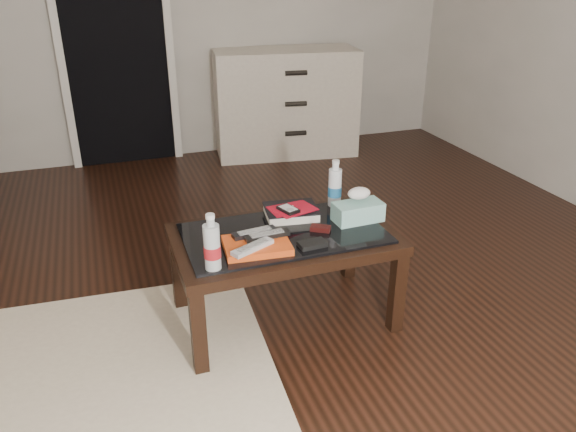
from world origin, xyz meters
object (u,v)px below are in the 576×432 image
at_px(water_bottle_right, 335,183).
at_px(water_bottle_left, 212,242).
at_px(textbook, 291,212).
at_px(tissue_box, 358,212).
at_px(dresser, 286,103).
at_px(coffee_table, 284,245).

bearing_deg(water_bottle_right, water_bottle_left, -149.56).
relative_size(textbook, water_bottle_left, 1.05).
bearing_deg(tissue_box, dresser, 76.75).
bearing_deg(dresser, textbook, -100.45).
relative_size(textbook, tissue_box, 1.09).
height_order(coffee_table, textbook, textbook).
relative_size(coffee_table, water_bottle_left, 4.20).
bearing_deg(textbook, tissue_box, -19.80).
bearing_deg(coffee_table, water_bottle_right, 31.39).
bearing_deg(water_bottle_right, textbook, -167.52).
distance_m(coffee_table, dresser, 2.53).
relative_size(coffee_table, textbook, 4.00).
xyz_separation_m(dresser, tissue_box, (-0.46, -2.39, 0.06)).
bearing_deg(coffee_table, water_bottle_left, -150.44).
height_order(coffee_table, water_bottle_right, water_bottle_right).
bearing_deg(textbook, water_bottle_right, 20.26).
bearing_deg(coffee_table, tissue_box, 0.56).
height_order(textbook, tissue_box, tissue_box).
bearing_deg(textbook, water_bottle_left, -134.01).
relative_size(water_bottle_right, tissue_box, 1.03).
bearing_deg(tissue_box, textbook, 150.14).
bearing_deg(dresser, coffee_table, -101.26).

